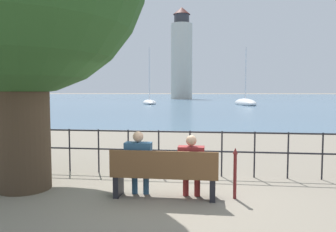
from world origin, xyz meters
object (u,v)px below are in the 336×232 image
sailboat_3 (149,102)px  seated_person_left (139,161)px  closed_umbrella (235,170)px  harbor_lighthouse (182,57)px  seated_person_right (191,163)px  sailboat_1 (245,103)px  park_bench (164,175)px

sailboat_3 → seated_person_left: bearing=-94.0°
closed_umbrella → harbor_lighthouse: size_ratio=0.04×
seated_person_left → sailboat_3: size_ratio=0.13×
closed_umbrella → sailboat_3: size_ratio=0.10×
seated_person_right → sailboat_1: (5.64, 44.31, -0.34)m
seated_person_left → harbor_lighthouse: 87.59m
sailboat_1 → seated_person_right: bearing=-106.3°
park_bench → seated_person_right: 0.54m
seated_person_left → closed_umbrella: 1.77m
seated_person_right → sailboat_1: sailboat_1 is taller
seated_person_left → closed_umbrella: seated_person_left is taller
seated_person_left → seated_person_right: (0.98, 0.00, -0.03)m
park_bench → harbor_lighthouse: size_ratio=0.08×
park_bench → seated_person_right: seated_person_right is taller
park_bench → sailboat_1: size_ratio=0.22×
sailboat_1 → sailboat_3: sailboat_3 is taller
sailboat_1 → park_bench: bearing=-106.9°
park_bench → seated_person_right: size_ratio=1.67×
park_bench → seated_person_left: size_ratio=1.59×
closed_umbrella → park_bench: bearing=-173.1°
seated_person_right → sailboat_3: (-9.45, 46.87, -0.39)m
park_bench → harbor_lighthouse: harbor_lighthouse is taller
park_bench → sailboat_3: bearing=100.8°
harbor_lighthouse → seated_person_left: bearing=-85.6°
seated_person_left → seated_person_right: bearing=0.2°
seated_person_left → sailboat_1: 44.81m
seated_person_left → harbor_lighthouse: harbor_lighthouse is taller
closed_umbrella → harbor_lighthouse: bearing=95.5°
seated_person_right → closed_umbrella: seated_person_right is taller
park_bench → seated_person_right: bearing=9.2°
park_bench → closed_umbrella: size_ratio=2.08×
seated_person_right → harbor_lighthouse: harbor_lighthouse is taller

